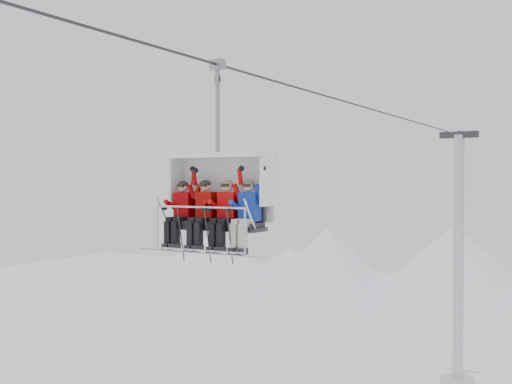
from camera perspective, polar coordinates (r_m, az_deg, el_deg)
The scene contains 8 objects.
ridgeline at distance 56.36m, azimuth 20.17°, elevation -7.23°, with size 72.00×21.00×7.00m.
lift_tower_right at distance 36.14m, azimuth 17.54°, elevation -7.11°, with size 2.00×1.80×13.48m.
haul_cable at distance 15.15m, azimuth 0.00°, elevation 10.30°, with size 0.06×0.06×50.00m, color #2E2E33.
chairlift_carrier at distance 13.64m, azimuth -3.15°, elevation 0.21°, with size 2.34×1.17×3.98m.
skier_far_left at distance 13.87m, azimuth -6.70°, elevation -1.74°, with size 0.39×1.69×1.56m.
skier_center_left at distance 13.54m, azimuth -4.70°, elevation -1.76°, with size 0.40×1.69×1.60m.
skier_center_right at distance 13.24m, azimuth -2.74°, elevation -1.82°, with size 0.40×1.69×1.60m.
skier_far_right at distance 12.97m, azimuth -0.84°, elevation -1.88°, with size 0.40×1.69×1.60m.
Camera 1 is at (7.34, -13.02, 10.86)m, focal length 45.00 mm.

